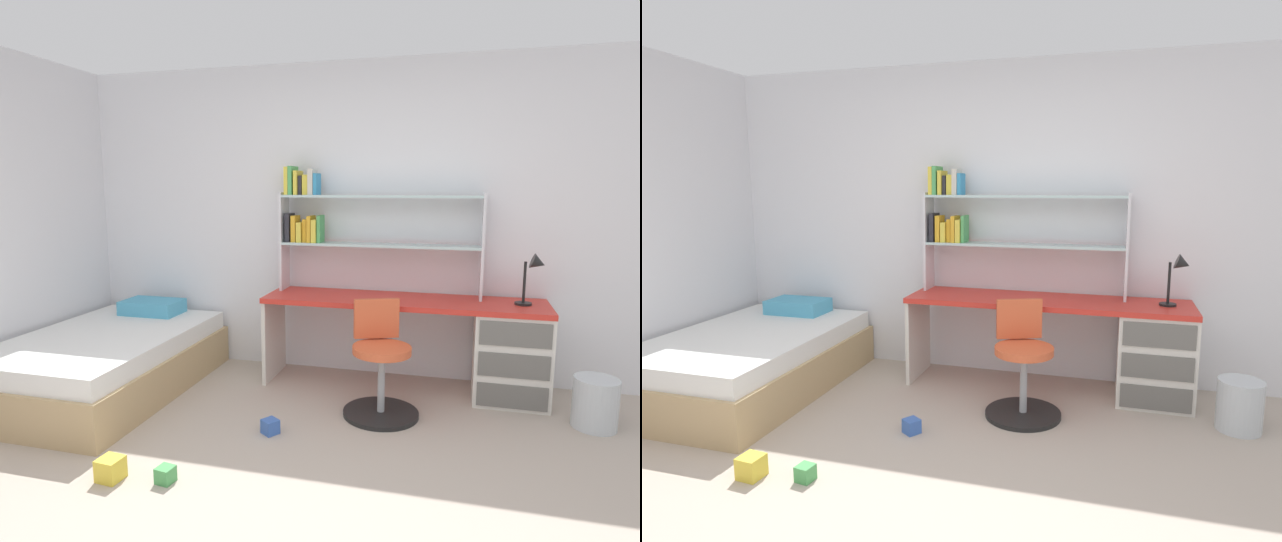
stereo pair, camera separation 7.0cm
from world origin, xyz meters
TOP-DOWN VIEW (x-y plane):
  - ground_plane at (0.00, 0.00)m, footprint 6.04×5.42m
  - room_shell at (-1.20, 1.18)m, footprint 6.04×5.42m
  - desk at (0.87, 1.91)m, footprint 2.13×0.55m
  - bookshelf_hutch at (-0.18, 2.07)m, footprint 1.60×0.22m
  - desk_lamp at (1.23, 1.89)m, footprint 0.20×0.17m
  - swivel_chair at (0.21, 1.39)m, footprint 0.52×0.52m
  - bed_platform at (-1.90, 1.29)m, footprint 1.20×1.83m
  - waste_bin at (1.60, 1.54)m, footprint 0.28×0.28m
  - toy_block_blue_0 at (-0.42, 0.90)m, footprint 0.13×0.13m
  - toy_block_green_1 at (-0.76, 0.23)m, footprint 0.10×0.10m
  - toy_block_yellow_2 at (-1.06, 0.17)m, footprint 0.13×0.13m

SIDE VIEW (x-z plane):
  - ground_plane at x=0.00m, z-range -0.02..0.00m
  - toy_block_green_1 at x=-0.76m, z-range 0.00..0.09m
  - toy_block_blue_0 at x=-0.42m, z-range 0.00..0.09m
  - toy_block_yellow_2 at x=-1.06m, z-range 0.00..0.12m
  - waste_bin at x=1.60m, z-range 0.00..0.33m
  - bed_platform at x=-1.90m, z-range -0.06..0.51m
  - swivel_chair at x=0.21m, z-range -0.08..0.70m
  - desk at x=0.87m, z-range 0.05..0.76m
  - desk_lamp at x=1.23m, z-range 0.77..1.16m
  - room_shell at x=-1.20m, z-range 0.00..2.55m
  - bookshelf_hutch at x=-0.18m, z-range 0.80..1.81m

